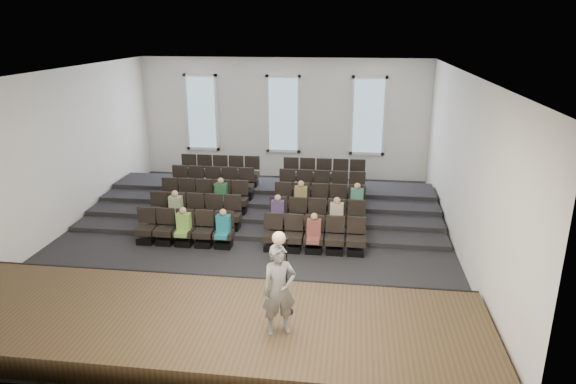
% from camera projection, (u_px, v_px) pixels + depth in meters
% --- Properties ---
extents(ground, '(14.00, 14.00, 0.00)m').
position_uv_depth(ground, '(252.00, 240.00, 15.62)').
color(ground, '#232326').
rests_on(ground, ground).
extents(ceiling, '(12.00, 14.00, 0.02)m').
position_uv_depth(ceiling, '(248.00, 72.00, 14.06)').
color(ceiling, white).
rests_on(ceiling, ground).
extents(wall_back, '(12.00, 0.04, 5.00)m').
position_uv_depth(wall_back, '(284.00, 119.00, 21.46)').
color(wall_back, white).
rests_on(wall_back, ground).
extents(wall_front, '(12.00, 0.04, 5.00)m').
position_uv_depth(wall_front, '(163.00, 271.00, 8.22)').
color(wall_front, white).
rests_on(wall_front, ground).
extents(wall_left, '(0.04, 14.00, 5.00)m').
position_uv_depth(wall_left, '(56.00, 154.00, 15.58)').
color(wall_left, white).
rests_on(wall_left, ground).
extents(wall_right, '(0.04, 14.00, 5.00)m').
position_uv_depth(wall_right, '(465.00, 168.00, 14.10)').
color(wall_right, white).
rests_on(wall_right, ground).
extents(stage, '(11.80, 3.60, 0.50)m').
position_uv_depth(stage, '(204.00, 326.00, 10.73)').
color(stage, '#44331D').
rests_on(stage, ground).
extents(stage_lip, '(11.80, 0.06, 0.52)m').
position_uv_depth(stage_lip, '(225.00, 285.00, 12.40)').
color(stage_lip, black).
rests_on(stage_lip, ground).
extents(risers, '(11.80, 4.80, 0.60)m').
position_uv_depth(risers, '(269.00, 201.00, 18.54)').
color(risers, '#232326').
rests_on(risers, ground).
extents(seating_rows, '(6.80, 4.70, 1.67)m').
position_uv_depth(seating_rows, '(261.00, 203.00, 16.86)').
color(seating_rows, black).
rests_on(seating_rows, ground).
extents(windows, '(8.44, 0.10, 3.24)m').
position_uv_depth(windows, '(283.00, 114.00, 21.33)').
color(windows, white).
rests_on(windows, wall_back).
extents(audience, '(6.05, 2.64, 1.10)m').
position_uv_depth(audience, '(266.00, 210.00, 15.74)').
color(audience, '#7AB046').
rests_on(audience, seating_rows).
extents(speaker, '(0.79, 0.66, 1.83)m').
position_uv_depth(speaker, '(279.00, 290.00, 9.83)').
color(speaker, slate).
rests_on(speaker, stage).
extents(mic_stand, '(0.28, 0.28, 1.69)m').
position_uv_depth(mic_stand, '(287.00, 291.00, 10.63)').
color(mic_stand, black).
rests_on(mic_stand, stage).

